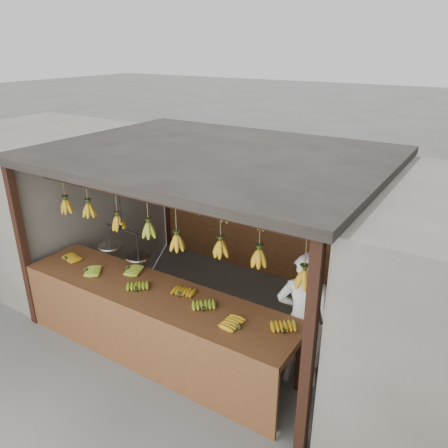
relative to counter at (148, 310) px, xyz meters
The scene contains 8 objects.
ground 1.43m from the counter, 85.39° to the left, with size 80.00×80.00×0.00m, color #5B5B57.
stall 2.01m from the counter, 86.35° to the left, with size 4.30×3.30×2.40m.
neighbor_left 3.74m from the counter, 160.59° to the left, with size 3.00×3.00×2.30m, color slate.
counter is the anchor object (origin of this frame).
hanging_bananas 1.54m from the counter, 85.24° to the left, with size 3.63×2.24×0.39m.
balance_scale 0.83m from the counter, 157.24° to the left, with size 0.81×0.33×0.77m.
vendor 1.82m from the counter, 20.44° to the left, with size 0.60×0.40×1.65m, color white.
bag_bundles 3.30m from the counter, 51.71° to the left, with size 0.08×0.26×1.34m.
Camera 1 is at (3.01, -4.46, 3.64)m, focal length 35.00 mm.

